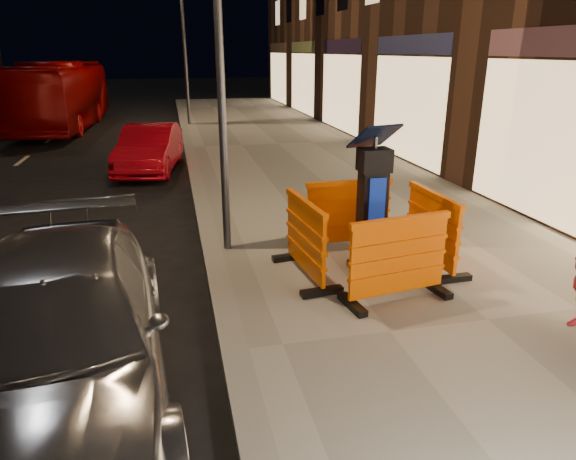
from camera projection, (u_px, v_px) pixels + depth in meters
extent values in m
plane|color=black|center=(236.00, 362.00, 5.50)|extent=(120.00, 120.00, 0.00)
cube|color=gray|center=(487.00, 325.00, 6.10)|extent=(6.00, 60.00, 0.15)
cube|color=slate|center=(235.00, 356.00, 5.48)|extent=(0.30, 60.00, 0.15)
cube|color=black|center=(372.00, 204.00, 7.12)|extent=(0.67, 0.67, 1.98)
cube|color=#F55F00|center=(398.00, 259.00, 6.39)|extent=(1.49, 0.80, 1.10)
cube|color=#F55F00|center=(348.00, 214.00, 8.14)|extent=(1.43, 0.61, 1.10)
cube|color=#F55F00|center=(305.00, 239.00, 7.07)|extent=(0.73, 1.47, 1.10)
cube|color=#F55F00|center=(432.00, 229.00, 7.46)|extent=(0.64, 1.44, 1.10)
imported|color=#9F9FA4|center=(68.00, 399.00, 4.91)|extent=(2.38, 4.98, 1.40)
imported|color=#A70814|center=(152.00, 171.00, 14.19)|extent=(1.88, 3.95, 1.25)
imported|color=#8F0405|center=(66.00, 128.00, 21.99)|extent=(2.66, 9.90, 2.74)
cylinder|color=#3F3F44|center=(219.00, 51.00, 7.27)|extent=(0.12, 0.12, 6.00)
cylinder|color=#3F3F44|center=(185.00, 50.00, 21.08)|extent=(0.12, 0.12, 6.00)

